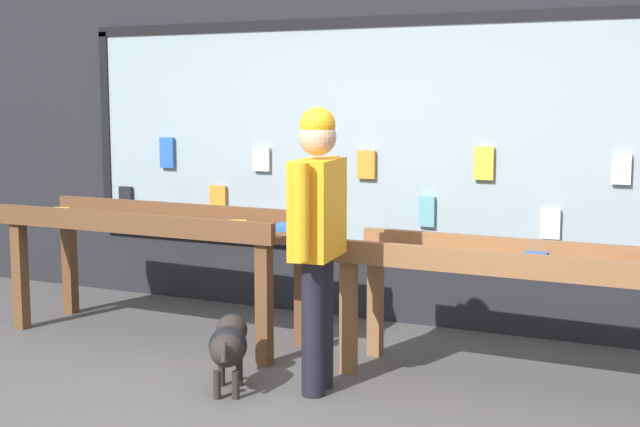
{
  "coord_description": "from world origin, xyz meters",
  "views": [
    {
      "loc": [
        2.47,
        -4.08,
        1.74
      ],
      "look_at": [
        0.08,
        0.96,
        1.01
      ],
      "focal_mm": 50.0,
      "sensor_mm": 36.0,
      "label": 1
    }
  ],
  "objects": [
    {
      "name": "small_dog",
      "position": [
        -0.24,
        0.35,
        0.28
      ],
      "size": [
        0.38,
        0.57,
        0.42
      ],
      "rotation": [
        0.0,
        0.0,
        2.02
      ],
      "color": "black",
      "rests_on": "ground_plane"
    },
    {
      "name": "display_table_left",
      "position": [
        -1.34,
        1.16,
        0.76
      ],
      "size": [
        2.33,
        0.74,
        0.95
      ],
      "color": "brown",
      "rests_on": "ground_plane"
    },
    {
      "name": "shopfront_facade",
      "position": [
        0.03,
        2.39,
        1.64
      ],
      "size": [
        8.44,
        0.29,
        3.32
      ],
      "color": "black",
      "rests_on": "ground_plane"
    },
    {
      "name": "person_browsing",
      "position": [
        0.25,
        0.56,
        0.99
      ],
      "size": [
        0.28,
        0.66,
        1.69
      ],
      "rotation": [
        0.0,
        0.0,
        1.7
      ],
      "color": "black",
      "rests_on": "ground_plane"
    },
    {
      "name": "display_table_right",
      "position": [
        1.34,
        1.16,
        0.69
      ],
      "size": [
        2.33,
        0.64,
        0.86
      ],
      "color": "brown",
      "rests_on": "ground_plane"
    },
    {
      "name": "ground_plane",
      "position": [
        0.0,
        0.0,
        0.0
      ],
      "size": [
        40.0,
        40.0,
        0.0
      ],
      "primitive_type": "plane",
      "color": "#474444"
    }
  ]
}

